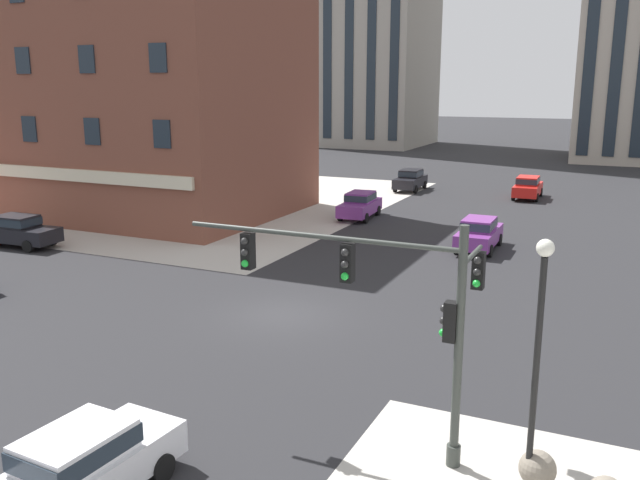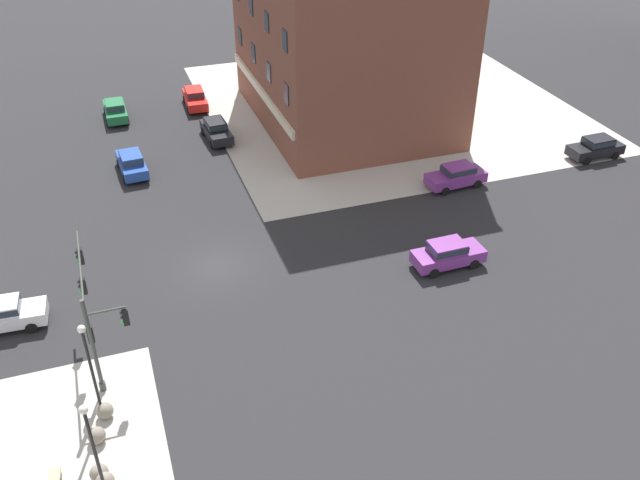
{
  "view_description": "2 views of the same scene",
  "coord_description": "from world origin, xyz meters",
  "px_view_note": "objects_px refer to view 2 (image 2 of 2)",
  "views": [
    {
      "loc": [
        11.4,
        -21.19,
        8.44
      ],
      "look_at": [
        1.56,
        -0.01,
        3.03
      ],
      "focal_mm": 37.79,
      "sensor_mm": 36.0,
      "label": 1
    },
    {
      "loc": [
        34.44,
        -5.22,
        24.7
      ],
      "look_at": [
        3.17,
        5.54,
        2.73
      ],
      "focal_mm": 38.6,
      "sensor_mm": 36.0,
      "label": 2
    }
  ],
  "objects_px": {
    "bollard_sphere_curb_b": "(97,436)",
    "car_main_southbound_near": "(115,109)",
    "street_lamp_corner_near": "(89,361)",
    "car_main_northbound_near": "(448,253)",
    "car_cross_westbound": "(216,129)",
    "car_parked_curb": "(596,147)",
    "car_cross_far": "(2,314)",
    "traffic_signal_main": "(93,314)",
    "street_lamp_mid_sidewalk": "(93,446)",
    "car_main_southbound_far": "(132,162)",
    "car_main_northbound_far": "(195,97)",
    "bollard_sphere_curb_a": "(105,411)",
    "bollard_sphere_curb_c": "(99,473)",
    "car_main_mid": "(457,175)"
  },
  "relations": [
    {
      "from": "street_lamp_mid_sidewalk",
      "to": "car_cross_westbound",
      "type": "xyz_separation_m",
      "value": [
        -32.92,
        11.42,
        -2.67
      ]
    },
    {
      "from": "bollard_sphere_curb_a",
      "to": "car_parked_curb",
      "type": "distance_m",
      "value": 41.6
    },
    {
      "from": "bollard_sphere_curb_a",
      "to": "car_cross_far",
      "type": "xyz_separation_m",
      "value": [
        -8.34,
        -4.64,
        0.52
      ]
    },
    {
      "from": "car_main_northbound_near",
      "to": "car_main_mid",
      "type": "relative_size",
      "value": 0.98
    },
    {
      "from": "bollard_sphere_curb_a",
      "to": "bollard_sphere_curb_c",
      "type": "relative_size",
      "value": 1.0
    },
    {
      "from": "car_parked_curb",
      "to": "car_main_southbound_near",
      "type": "bearing_deg",
      "value": -119.58
    },
    {
      "from": "car_main_southbound_near",
      "to": "car_cross_far",
      "type": "height_order",
      "value": "same"
    },
    {
      "from": "car_main_southbound_far",
      "to": "bollard_sphere_curb_c",
      "type": "bearing_deg",
      "value": -9.01
    },
    {
      "from": "bollard_sphere_curb_a",
      "to": "car_main_mid",
      "type": "bearing_deg",
      "value": 118.96
    },
    {
      "from": "bollard_sphere_curb_b",
      "to": "car_main_northbound_far",
      "type": "bearing_deg",
      "value": 163.09
    },
    {
      "from": "bollard_sphere_curb_b",
      "to": "car_main_northbound_near",
      "type": "xyz_separation_m",
      "value": [
        -7.07,
        21.23,
        0.52
      ]
    },
    {
      "from": "car_main_northbound_far",
      "to": "car_main_mid",
      "type": "xyz_separation_m",
      "value": [
        21.07,
        15.36,
        0.0
      ]
    },
    {
      "from": "traffic_signal_main",
      "to": "car_cross_westbound",
      "type": "distance_m",
      "value": 27.22
    },
    {
      "from": "car_cross_far",
      "to": "car_main_southbound_near",
      "type": "bearing_deg",
      "value": 162.75
    },
    {
      "from": "bollard_sphere_curb_c",
      "to": "car_cross_far",
      "type": "bearing_deg",
      "value": -160.72
    },
    {
      "from": "street_lamp_corner_near",
      "to": "car_main_northbound_near",
      "type": "distance_m",
      "value": 21.77
    },
    {
      "from": "car_main_northbound_far",
      "to": "car_cross_far",
      "type": "distance_m",
      "value": 31.24
    },
    {
      "from": "street_lamp_corner_near",
      "to": "car_cross_westbound",
      "type": "distance_m",
      "value": 30.16
    },
    {
      "from": "car_parked_curb",
      "to": "car_main_southbound_far",
      "type": "bearing_deg",
      "value": -104.73
    },
    {
      "from": "bollard_sphere_curb_a",
      "to": "car_parked_curb",
      "type": "height_order",
      "value": "car_parked_curb"
    },
    {
      "from": "street_lamp_mid_sidewalk",
      "to": "car_main_mid",
      "type": "distance_m",
      "value": 32.82
    },
    {
      "from": "bollard_sphere_curb_c",
      "to": "street_lamp_corner_near",
      "type": "relative_size",
      "value": 0.15
    },
    {
      "from": "car_main_northbound_far",
      "to": "car_cross_far",
      "type": "xyz_separation_m",
      "value": [
        27.18,
        -15.4,
        0.0
      ]
    },
    {
      "from": "car_main_southbound_far",
      "to": "car_parked_curb",
      "type": "height_order",
      "value": "same"
    },
    {
      "from": "traffic_signal_main",
      "to": "bollard_sphere_curb_c",
      "type": "height_order",
      "value": "traffic_signal_main"
    },
    {
      "from": "traffic_signal_main",
      "to": "street_lamp_mid_sidewalk",
      "type": "relative_size",
      "value": 1.21
    },
    {
      "from": "street_lamp_corner_near",
      "to": "car_main_northbound_near",
      "type": "relative_size",
      "value": 1.24
    },
    {
      "from": "bollard_sphere_curb_b",
      "to": "car_cross_westbound",
      "type": "distance_m",
      "value": 31.63
    },
    {
      "from": "car_main_northbound_near",
      "to": "car_parked_curb",
      "type": "relative_size",
      "value": 1.0
    },
    {
      "from": "street_lamp_mid_sidewalk",
      "to": "car_main_southbound_near",
      "type": "xyz_separation_m",
      "value": [
        -39.89,
        3.9,
        -2.67
      ]
    },
    {
      "from": "street_lamp_corner_near",
      "to": "car_main_northbound_far",
      "type": "relative_size",
      "value": 1.23
    },
    {
      "from": "car_cross_westbound",
      "to": "car_main_mid",
      "type": "height_order",
      "value": "same"
    },
    {
      "from": "bollard_sphere_curb_a",
      "to": "car_parked_curb",
      "type": "xyz_separation_m",
      "value": [
        -15.05,
        38.78,
        0.52
      ]
    },
    {
      "from": "car_main_southbound_far",
      "to": "car_cross_westbound",
      "type": "distance_m",
      "value": 8.2
    },
    {
      "from": "bollard_sphere_curb_b",
      "to": "car_main_southbound_near",
      "type": "bearing_deg",
      "value": 173.58
    },
    {
      "from": "car_cross_westbound",
      "to": "bollard_sphere_curb_b",
      "type": "bearing_deg",
      "value": -21.56
    },
    {
      "from": "car_main_northbound_far",
      "to": "car_main_mid",
      "type": "distance_m",
      "value": 26.07
    },
    {
      "from": "car_main_northbound_far",
      "to": "car_cross_far",
      "type": "bearing_deg",
      "value": -29.54
    },
    {
      "from": "street_lamp_corner_near",
      "to": "car_cross_westbound",
      "type": "height_order",
      "value": "street_lamp_corner_near"
    },
    {
      "from": "car_main_northbound_far",
      "to": "car_parked_curb",
      "type": "xyz_separation_m",
      "value": [
        20.47,
        28.01,
        0.0
      ]
    },
    {
      "from": "car_main_northbound_near",
      "to": "car_parked_curb",
      "type": "bearing_deg",
      "value": 117.5
    },
    {
      "from": "bollard_sphere_curb_c",
      "to": "street_lamp_mid_sidewalk",
      "type": "height_order",
      "value": "street_lamp_mid_sidewalk"
    },
    {
      "from": "street_lamp_mid_sidewalk",
      "to": "car_main_southbound_far",
      "type": "xyz_separation_m",
      "value": [
        -29.11,
        4.15,
        -2.67
      ]
    },
    {
      "from": "street_lamp_corner_near",
      "to": "car_main_southbound_near",
      "type": "bearing_deg",
      "value": 173.82
    },
    {
      "from": "bollard_sphere_curb_b",
      "to": "car_cross_far",
      "type": "relative_size",
      "value": 0.18
    },
    {
      "from": "car_parked_curb",
      "to": "street_lamp_mid_sidewalk",
      "type": "bearing_deg",
      "value": -62.94
    },
    {
      "from": "bollard_sphere_curb_c",
      "to": "car_main_northbound_near",
      "type": "xyz_separation_m",
      "value": [
        -9.17,
        21.27,
        0.52
      ]
    },
    {
      "from": "car_main_northbound_near",
      "to": "car_cross_westbound",
      "type": "relative_size",
      "value": 0.98
    },
    {
      "from": "car_main_northbound_near",
      "to": "car_cross_far",
      "type": "height_order",
      "value": "same"
    },
    {
      "from": "street_lamp_corner_near",
      "to": "bollard_sphere_curb_b",
      "type": "bearing_deg",
      "value": -11.74
    }
  ]
}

